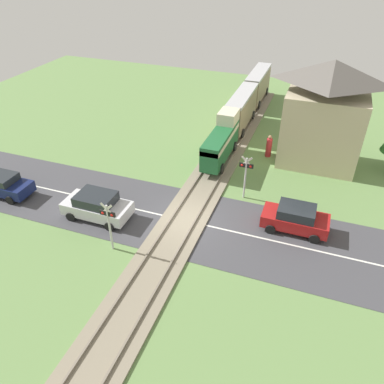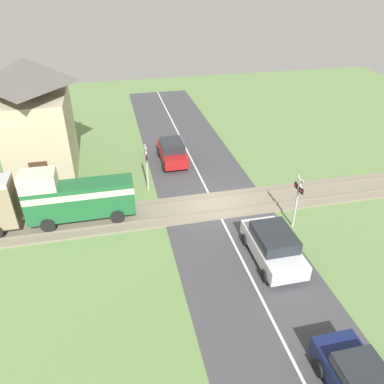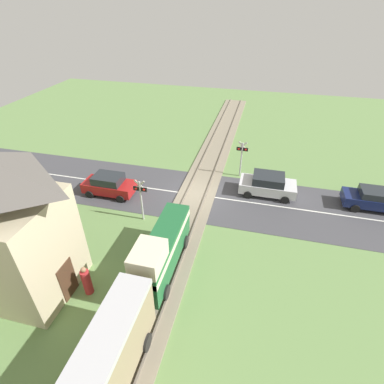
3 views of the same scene
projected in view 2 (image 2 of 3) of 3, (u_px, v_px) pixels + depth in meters
ground_plane at (215, 206)px, 22.39m from camera, size 60.00×60.00×0.00m
road_surface at (215, 206)px, 22.38m from camera, size 48.00×6.40×0.02m
track_bed at (215, 205)px, 22.35m from camera, size 2.80×48.00×0.24m
car_near_crossing at (273, 245)px, 17.98m from camera, size 4.11×2.05×1.64m
car_far_side at (172, 152)px, 26.98m from camera, size 3.80×1.85×1.62m
crossing_signal_west_approach at (298, 196)px, 19.70m from camera, size 0.90×0.18×3.08m
crossing_signal_east_approach at (146, 162)px, 23.02m from camera, size 0.90×0.18×3.08m
station_building at (37, 121)px, 24.23m from camera, size 5.94×4.38×7.68m
pedestrian_by_station at (46, 186)px, 22.85m from camera, size 0.44×0.44×1.78m
tree_by_station at (40, 110)px, 29.01m from camera, size 2.02×2.02×3.95m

